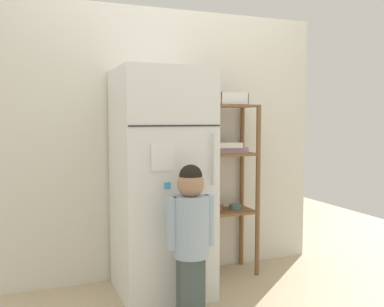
{
  "coord_description": "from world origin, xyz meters",
  "views": [
    {
      "loc": [
        -1.06,
        -2.85,
        1.23
      ],
      "look_at": [
        0.06,
        0.02,
        0.98
      ],
      "focal_mm": 40.35,
      "sensor_mm": 36.0,
      "label": 1
    }
  ],
  "objects": [
    {
      "name": "fruit_bin",
      "position": [
        0.44,
        0.19,
        1.37
      ],
      "size": [
        0.23,
        0.19,
        0.09
      ],
      "color": "white",
      "rests_on": "pantry_shelf_unit"
    },
    {
      "name": "ground_plane",
      "position": [
        0.0,
        0.0,
        0.0
      ],
      "size": [
        6.0,
        6.0,
        0.0
      ],
      "primitive_type": "plane",
      "color": "tan"
    },
    {
      "name": "pantry_shelf_unit",
      "position": [
        0.41,
        0.18,
        0.82
      ],
      "size": [
        0.45,
        0.3,
        1.33
      ],
      "color": "brown",
      "rests_on": "ground"
    },
    {
      "name": "child_standing",
      "position": [
        -0.14,
        -0.45,
        0.58
      ],
      "size": [
        0.31,
        0.23,
        0.95
      ],
      "color": "#465452",
      "rests_on": "ground"
    },
    {
      "name": "kitchen_wall_back",
      "position": [
        0.0,
        0.36,
        1.03
      ],
      "size": [
        2.51,
        0.03,
        2.07
      ],
      "primitive_type": "cube",
      "color": "silver",
      "rests_on": "ground"
    },
    {
      "name": "refrigerator",
      "position": [
        -0.18,
        0.02,
        0.78
      ],
      "size": [
        0.62,
        0.66,
        1.57
      ],
      "color": "white",
      "rests_on": "ground"
    }
  ]
}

